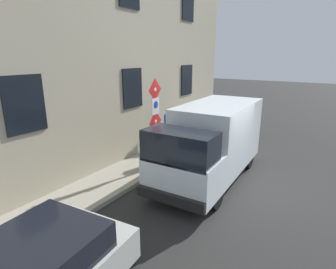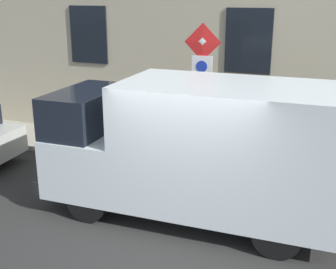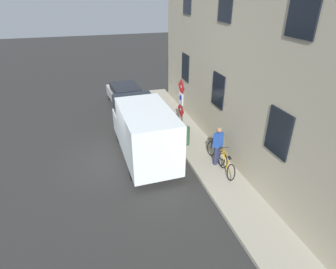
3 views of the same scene
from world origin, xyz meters
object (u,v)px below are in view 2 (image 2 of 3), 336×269
(bicycle_black, at_px, (299,151))
(pedestrian, at_px, (311,129))
(litter_bin, at_px, (213,149))
(sign_post_stacked, at_px, (202,81))
(delivery_van, at_px, (197,147))

(bicycle_black, distance_m, pedestrian, 0.60)
(bicycle_black, distance_m, litter_bin, 1.97)
(litter_bin, bearing_deg, bicycle_black, -65.27)
(sign_post_stacked, height_order, delivery_van, sign_post_stacked)
(delivery_van, bearing_deg, pedestrian, -123.17)
(sign_post_stacked, relative_size, litter_bin, 3.43)
(sign_post_stacked, bearing_deg, pedestrian, -68.85)
(sign_post_stacked, bearing_deg, delivery_van, -163.78)
(delivery_van, xyz_separation_m, bicycle_black, (2.87, -1.49, -0.82))
(bicycle_black, xyz_separation_m, litter_bin, (-0.82, 1.78, 0.08))
(bicycle_black, height_order, litter_bin, litter_bin)
(pedestrian, bearing_deg, sign_post_stacked, 169.92)
(bicycle_black, bearing_deg, pedestrian, 150.91)
(delivery_van, bearing_deg, bicycle_black, -119.14)
(sign_post_stacked, xyz_separation_m, bicycle_black, (0.97, -2.05, -1.62))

